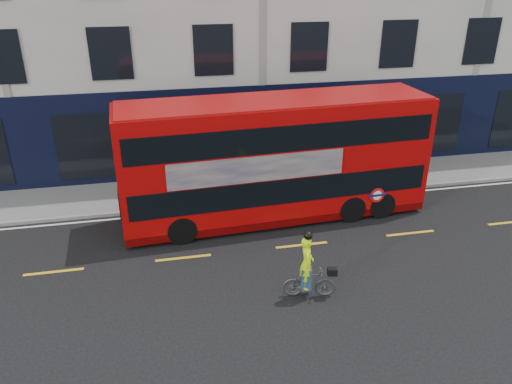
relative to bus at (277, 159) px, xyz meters
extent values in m
plane|color=black|center=(0.35, -3.80, -2.30)|extent=(120.00, 120.00, 0.00)
cube|color=slate|center=(0.35, 2.70, -2.24)|extent=(60.00, 3.00, 0.12)
cube|color=gray|center=(0.35, 1.20, -2.23)|extent=(60.00, 0.12, 0.13)
cube|color=black|center=(0.35, 4.18, -0.30)|extent=(50.00, 0.08, 4.00)
cube|color=silver|center=(0.35, 0.90, -2.29)|extent=(58.00, 0.10, 0.01)
cube|color=#A90606|center=(-0.04, 0.00, 0.14)|extent=(11.17, 3.14, 3.97)
cube|color=#540303|center=(-0.04, 0.00, -2.00)|extent=(11.17, 3.09, 0.30)
cube|color=black|center=(-0.04, 0.00, -0.74)|extent=(10.73, 3.16, 0.90)
cube|color=black|center=(-0.04, 0.00, 1.17)|extent=(10.73, 3.16, 0.90)
cube|color=maroon|center=(-0.04, 0.00, 2.14)|extent=(10.95, 3.03, 0.08)
cube|color=black|center=(5.49, 0.32, -0.74)|extent=(0.17, 2.26, 0.90)
cube|color=black|center=(5.49, 0.32, 1.17)|extent=(0.17, 2.26, 0.90)
cube|color=black|center=(-5.58, -0.32, -0.74)|extent=(0.17, 2.26, 0.90)
cube|color=tan|center=(-0.97, -1.34, 0.21)|extent=(6.02, 0.39, 0.90)
cylinder|color=red|center=(3.54, -1.08, -1.29)|extent=(0.56, 0.05, 0.56)
cylinder|color=white|center=(3.54, -1.09, -1.29)|extent=(0.36, 0.04, 0.36)
cube|color=#0C1459|center=(3.54, -1.09, -1.29)|extent=(0.70, 0.06, 0.09)
cylinder|color=black|center=(3.77, 0.22, -1.79)|extent=(1.15, 2.61, 1.00)
cylinder|color=black|center=(2.56, 0.15, -1.79)|extent=(1.15, 2.61, 1.00)
cylinder|color=black|center=(-3.65, -0.21, -1.79)|extent=(1.15, 2.61, 1.00)
imported|color=#46494B|center=(-0.25, -5.05, -1.84)|extent=(1.57, 0.72, 0.91)
imported|color=#BAE50A|center=(-0.34, -5.03, -1.17)|extent=(0.49, 0.64, 1.58)
cube|color=black|center=(0.37, -5.18, -1.46)|extent=(0.31, 0.26, 0.21)
cube|color=navy|center=(-0.34, -5.03, -1.67)|extent=(0.35, 0.41, 0.67)
sphere|color=black|center=(-0.34, -5.03, -0.30)|extent=(0.25, 0.25, 0.25)
camera|label=1|loc=(-4.10, -16.26, 6.50)|focal=35.00mm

